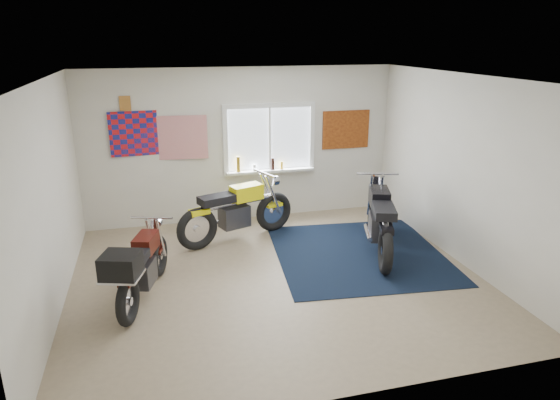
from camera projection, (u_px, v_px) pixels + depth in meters
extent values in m
plane|color=#9E896B|center=(277.00, 278.00, 6.91)|extent=(5.50, 5.50, 0.00)
plane|color=white|center=(276.00, 78.00, 6.07)|extent=(5.50, 5.50, 0.00)
plane|color=silver|center=(242.00, 146.00, 8.79)|extent=(5.50, 0.00, 5.50)
plane|color=silver|center=(349.00, 265.00, 4.19)|extent=(5.50, 0.00, 5.50)
plane|color=silver|center=(49.00, 201.00, 5.83)|extent=(0.00, 5.00, 5.00)
plane|color=silver|center=(462.00, 171.00, 7.15)|extent=(0.00, 5.00, 5.00)
cube|color=black|center=(359.00, 254.00, 7.66)|extent=(2.74, 2.83, 0.01)
cube|color=white|center=(269.00, 139.00, 8.87)|extent=(1.50, 0.02, 1.10)
cube|color=white|center=(269.00, 105.00, 8.67)|extent=(1.66, 0.06, 0.08)
cube|color=white|center=(270.00, 171.00, 9.04)|extent=(1.66, 0.06, 0.08)
cube|color=white|center=(225.00, 141.00, 8.66)|extent=(0.08, 0.06, 1.10)
cube|color=white|center=(312.00, 137.00, 9.04)|extent=(0.08, 0.06, 1.10)
cube|color=white|center=(269.00, 139.00, 8.85)|extent=(0.04, 0.06, 1.10)
cube|color=white|center=(270.00, 171.00, 8.97)|extent=(1.60, 0.16, 0.04)
cylinder|color=#916915|center=(238.00, 164.00, 8.78)|extent=(0.07, 0.07, 0.28)
cylinder|color=white|center=(254.00, 168.00, 8.87)|extent=(0.06, 0.06, 0.12)
cylinder|color=black|center=(273.00, 164.00, 8.93)|extent=(0.06, 0.06, 0.22)
cylinder|color=gold|center=(282.00, 165.00, 8.99)|extent=(0.05, 0.05, 0.14)
plane|color=red|center=(140.00, 133.00, 8.27)|extent=(1.00, 0.07, 1.00)
plane|color=red|center=(181.00, 138.00, 8.44)|extent=(0.90, 0.09, 0.90)
cube|color=#9E662D|center=(125.00, 103.00, 8.07)|extent=(0.18, 0.02, 0.24)
cube|color=#A54C14|center=(346.00, 130.00, 9.18)|extent=(0.90, 0.03, 0.70)
torus|color=black|center=(274.00, 212.00, 8.51)|extent=(0.69, 0.36, 0.69)
torus|color=black|center=(197.00, 229.00, 7.73)|extent=(0.69, 0.36, 0.69)
cylinder|color=silver|center=(274.00, 212.00, 8.51)|extent=(0.14, 0.13, 0.11)
cylinder|color=silver|center=(197.00, 229.00, 7.73)|extent=(0.14, 0.13, 0.11)
cylinder|color=silver|center=(237.00, 203.00, 8.03)|extent=(1.24, 0.53, 0.09)
cube|color=#303033|center=(234.00, 216.00, 8.07)|extent=(0.53, 0.43, 0.35)
cylinder|color=silver|center=(230.00, 219.00, 8.23)|extent=(0.55, 0.26, 0.07)
cube|color=#F6EC0C|center=(246.00, 192.00, 8.08)|extent=(0.57, 0.42, 0.25)
cube|color=black|center=(217.00, 199.00, 7.80)|extent=(0.63, 0.46, 0.12)
cube|color=#F6EC0C|center=(199.00, 212.00, 7.68)|extent=(0.34, 0.26, 0.08)
cube|color=#F6EC0C|center=(274.00, 205.00, 8.47)|extent=(0.32, 0.23, 0.05)
cylinder|color=silver|center=(264.00, 173.00, 8.19)|extent=(0.25, 0.61, 0.04)
cylinder|color=silver|center=(275.00, 181.00, 8.35)|extent=(0.15, 0.19, 0.16)
torus|color=black|center=(373.00, 214.00, 8.38)|extent=(0.35, 0.69, 0.68)
torus|color=black|center=(385.00, 251.00, 6.96)|extent=(0.35, 0.69, 0.68)
cylinder|color=silver|center=(373.00, 214.00, 8.38)|extent=(0.14, 0.15, 0.12)
cylinder|color=silver|center=(385.00, 251.00, 6.96)|extent=(0.14, 0.15, 0.12)
cylinder|color=silver|center=(380.00, 211.00, 7.57)|extent=(0.52, 1.32, 0.10)
cube|color=#303033|center=(380.00, 226.00, 7.59)|extent=(0.44, 0.55, 0.37)
cylinder|color=silver|center=(368.00, 233.00, 7.63)|extent=(0.26, 0.58, 0.08)
cube|color=black|center=(379.00, 197.00, 7.70)|extent=(0.44, 0.60, 0.26)
cube|color=black|center=(384.00, 211.00, 7.17)|extent=(0.47, 0.66, 0.13)
cube|color=black|center=(386.00, 229.00, 6.91)|extent=(0.27, 0.36, 0.09)
cube|color=black|center=(374.00, 207.00, 8.34)|extent=(0.24, 0.33, 0.05)
cylinder|color=silver|center=(378.00, 174.00, 7.96)|extent=(0.64, 0.25, 0.04)
cylinder|color=silver|center=(375.00, 180.00, 8.22)|extent=(0.20, 0.16, 0.17)
torus|color=black|center=(159.00, 256.00, 6.91)|extent=(0.29, 0.59, 0.58)
torus|color=black|center=(128.00, 301.00, 5.73)|extent=(0.29, 0.59, 0.58)
cylinder|color=silver|center=(159.00, 256.00, 6.91)|extent=(0.11, 0.12, 0.10)
cylinder|color=silver|center=(128.00, 301.00, 5.73)|extent=(0.11, 0.12, 0.10)
cylinder|color=silver|center=(143.00, 257.00, 6.24)|extent=(0.42, 1.10, 0.08)
cube|color=#303033|center=(143.00, 273.00, 6.25)|extent=(0.36, 0.46, 0.30)
cylinder|color=silver|center=(133.00, 279.00, 6.29)|extent=(0.21, 0.49, 0.06)
cube|color=#3F110A|center=(146.00, 243.00, 6.35)|extent=(0.36, 0.49, 0.21)
cube|color=black|center=(134.00, 260.00, 5.91)|extent=(0.39, 0.54, 0.11)
cube|color=#3F110A|center=(127.00, 280.00, 5.69)|extent=(0.22, 0.30, 0.07)
cube|color=#3F110A|center=(158.00, 249.00, 6.88)|extent=(0.19, 0.28, 0.04)
cylinder|color=silver|center=(152.00, 218.00, 6.56)|extent=(0.54, 0.20, 0.03)
cylinder|color=silver|center=(156.00, 223.00, 6.78)|extent=(0.16, 0.13, 0.14)
cube|color=black|center=(121.00, 265.00, 5.49)|extent=(0.50, 0.48, 0.27)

